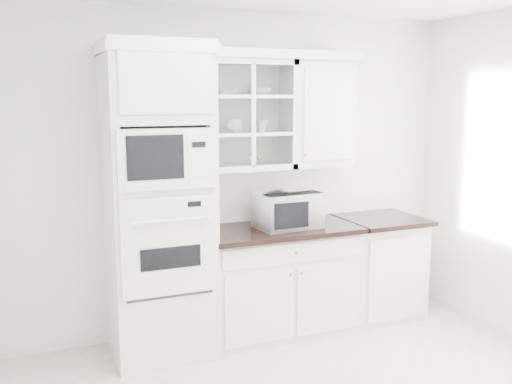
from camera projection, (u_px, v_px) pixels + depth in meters
name	position (u px, v px, depth m)	size (l,w,h in m)	color
room_shell	(308.00, 132.00, 3.62)	(4.00, 3.50, 2.70)	white
oven_column	(159.00, 203.00, 4.33)	(0.76, 0.68, 2.40)	silver
base_cabinet_run	(279.00, 279.00, 4.87)	(1.32, 0.67, 0.92)	silver
extra_base_cabinet	(378.00, 266.00, 5.25)	(0.72, 0.67, 0.92)	silver
upper_cabinet_glass	(246.00, 115.00, 4.67)	(0.80, 0.33, 0.90)	silver
upper_cabinet_solid	(318.00, 114.00, 4.93)	(0.55, 0.33, 0.90)	silver
crown_molding	(234.00, 54.00, 4.53)	(2.14, 0.38, 0.07)	white
countertop_microwave	(287.00, 210.00, 4.75)	(0.52, 0.43, 0.30)	white
bowl_a	(225.00, 92.00, 4.57)	(0.20, 0.20, 0.05)	white
bowl_b	(259.00, 92.00, 4.70)	(0.20, 0.20, 0.06)	white
cup_a	(234.00, 126.00, 4.64)	(0.13, 0.13, 0.11)	white
cup_b	(261.00, 126.00, 4.76)	(0.10, 0.10, 0.10)	white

